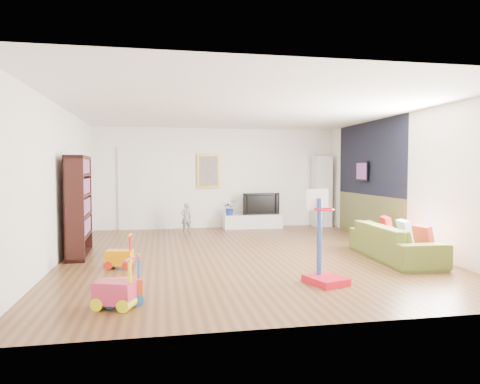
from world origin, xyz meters
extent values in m
cube|color=brown|center=(0.00, 0.00, 0.00)|extent=(6.50, 7.50, 0.00)
cube|color=white|center=(0.00, 0.00, 2.70)|extent=(6.50, 7.50, 0.00)
cube|color=white|center=(0.00, 3.75, 1.35)|extent=(6.50, 0.00, 2.70)
cube|color=silver|center=(0.00, -3.75, 1.35)|extent=(6.50, 0.00, 2.70)
cube|color=white|center=(-3.25, 0.00, 1.35)|extent=(0.00, 7.50, 2.70)
cube|color=silver|center=(3.25, 0.00, 1.35)|extent=(0.00, 7.50, 2.70)
cube|color=black|center=(3.23, 1.40, 1.85)|extent=(0.01, 3.20, 1.70)
cube|color=brown|center=(3.23, 1.40, 0.50)|extent=(0.01, 3.20, 1.00)
cube|color=white|center=(-1.90, 3.71, 1.05)|extent=(1.45, 0.06, 2.10)
cube|color=gold|center=(-0.25, 3.71, 1.55)|extent=(0.62, 0.06, 0.92)
cube|color=#7F3F8C|center=(3.17, 1.60, 1.55)|extent=(0.04, 0.56, 0.46)
cube|color=silver|center=(0.91, 3.40, 0.19)|extent=(1.60, 0.45, 0.37)
cube|color=silver|center=(2.89, 3.47, 0.98)|extent=(0.46, 0.46, 1.96)
cube|color=black|center=(-3.01, 0.35, 0.92)|extent=(0.39, 1.27, 1.84)
imported|color=#5B6A27|center=(2.55, -0.93, 0.31)|extent=(0.92, 2.15, 0.62)
cube|color=red|center=(0.72, -2.25, 0.66)|extent=(0.60, 0.67, 1.32)
cube|color=#F19300|center=(-2.20, -0.78, 0.28)|extent=(0.45, 0.33, 0.55)
cube|color=#E94D20|center=(-1.98, -2.70, 0.29)|extent=(0.46, 0.32, 0.57)
cube|color=#D43356|center=(-2.06, -2.82, 0.30)|extent=(0.51, 0.42, 0.59)
imported|color=gray|center=(-0.90, 2.99, 0.37)|extent=(0.32, 0.26, 0.75)
imported|color=black|center=(1.13, 3.46, 0.66)|extent=(1.02, 0.18, 0.58)
imported|color=navy|center=(0.28, 3.40, 0.57)|extent=(0.42, 0.39, 0.40)
cube|color=red|center=(2.72, -1.50, 0.49)|extent=(0.15, 0.38, 0.37)
cube|color=silver|center=(2.73, -0.95, 0.49)|extent=(0.18, 0.43, 0.41)
cube|color=red|center=(2.76, -0.30, 0.49)|extent=(0.19, 0.41, 0.40)
camera|label=1|loc=(-1.53, -7.82, 1.60)|focal=32.00mm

